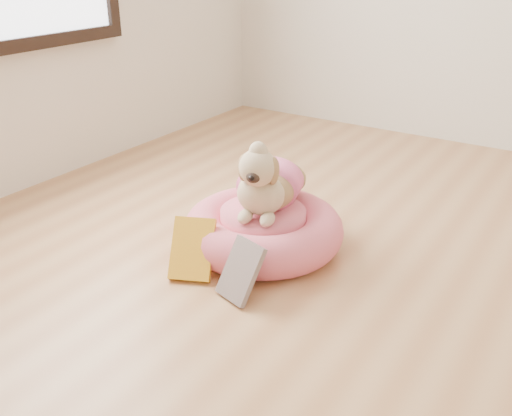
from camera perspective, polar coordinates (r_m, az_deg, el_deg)
The scene contains 5 objects.
floor at distance 1.61m, azimuth 13.32°, elevation -17.93°, with size 4.50×4.50×0.00m, color #B17749.
pet_bed at distance 2.20m, azimuth 0.71°, elevation -2.16°, with size 0.62×0.62×0.16m.
dog at distance 2.12m, azimuth 1.13°, elevation 3.76°, with size 0.29×0.42×0.31m, color olive, non-canonical shape.
book_yellow at distance 2.03m, azimuth -6.38°, elevation -4.10°, with size 0.15×0.03×0.22m, color yellow.
book_white at distance 1.90m, azimuth -1.54°, elevation -6.31°, with size 0.13×0.02×0.21m, color silver.
Camera 1 is at (0.33, -1.15, 1.08)m, focal length 40.00 mm.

